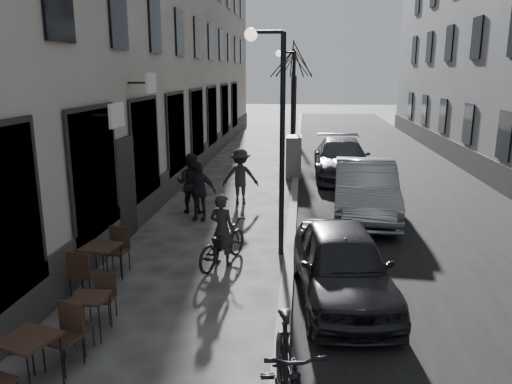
% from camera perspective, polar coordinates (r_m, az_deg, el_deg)
% --- Properties ---
extents(road, '(7.30, 60.00, 0.00)m').
position_cam_1_polar(road, '(21.76, 14.26, 2.15)').
color(road, black).
rests_on(road, ground).
extents(kerb, '(0.25, 60.00, 0.12)m').
position_cam_1_polar(kerb, '(21.49, 4.61, 2.54)').
color(kerb, slate).
rests_on(kerb, ground).
extents(streetlamp_near, '(0.90, 0.28, 5.09)m').
position_cam_1_polar(streetlamp_near, '(11.15, 2.16, 8.35)').
color(streetlamp_near, black).
rests_on(streetlamp_near, ground).
extents(streetlamp_far, '(0.90, 0.28, 5.09)m').
position_cam_1_polar(streetlamp_far, '(23.12, 3.89, 11.09)').
color(streetlamp_far, black).
rests_on(streetlamp_far, ground).
extents(tree_near, '(2.40, 2.40, 5.70)m').
position_cam_1_polar(tree_near, '(26.09, 4.30, 14.68)').
color(tree_near, black).
rests_on(tree_near, ground).
extents(tree_far, '(2.40, 2.40, 5.70)m').
position_cam_1_polar(tree_far, '(32.09, 4.53, 14.48)').
color(tree_far, black).
rests_on(tree_far, ground).
extents(bistro_set_a, '(0.91, 1.65, 0.94)m').
position_cam_1_polar(bistro_set_a, '(7.58, -24.41, -16.96)').
color(bistro_set_a, black).
rests_on(bistro_set_a, ground).
extents(bistro_set_b, '(0.56, 1.37, 0.81)m').
position_cam_1_polar(bistro_set_b, '(8.68, -18.35, -12.87)').
color(bistro_set_b, black).
rests_on(bistro_set_b, ground).
extents(bistro_set_c, '(0.75, 1.70, 0.98)m').
position_cam_1_polar(bistro_set_c, '(10.48, -17.26, -7.57)').
color(bistro_set_c, black).
rests_on(bistro_set_c, ground).
extents(sign_board, '(0.37, 0.62, 1.05)m').
position_cam_1_polar(sign_board, '(8.88, -26.19, -12.94)').
color(sign_board, black).
rests_on(sign_board, ground).
extents(utility_cabinet, '(0.63, 1.12, 1.66)m').
position_cam_1_polar(utility_cabinet, '(20.13, 4.31, 4.03)').
color(utility_cabinet, '#5A5B5D').
rests_on(utility_cabinet, ground).
extents(bicycle, '(1.30, 1.98, 0.98)m').
position_cam_1_polar(bicycle, '(11.10, -3.88, -5.83)').
color(bicycle, black).
rests_on(bicycle, ground).
extents(cyclist_rider, '(0.69, 0.57, 1.61)m').
position_cam_1_polar(cyclist_rider, '(11.00, -3.90, -4.30)').
color(cyclist_rider, black).
rests_on(cyclist_rider, ground).
extents(pedestrian_near, '(0.95, 0.77, 1.80)m').
position_cam_1_polar(pedestrian_near, '(15.13, -7.46, 0.99)').
color(pedestrian_near, black).
rests_on(pedestrian_near, ground).
extents(pedestrian_mid, '(1.21, 0.76, 1.79)m').
position_cam_1_polar(pedestrian_mid, '(16.01, -1.79, 1.79)').
color(pedestrian_mid, black).
rests_on(pedestrian_mid, ground).
extents(pedestrian_far, '(1.01, 0.45, 1.70)m').
position_cam_1_polar(pedestrian_far, '(14.33, -6.58, 0.09)').
color(pedestrian_far, black).
rests_on(pedestrian_far, ground).
extents(car_near, '(2.04, 4.22, 1.39)m').
position_cam_1_polar(car_near, '(9.50, 9.84, -8.15)').
color(car_near, black).
rests_on(car_near, ground).
extents(car_mid, '(2.05, 5.06, 1.63)m').
position_cam_1_polar(car_mid, '(14.91, 12.34, 0.27)').
color(car_mid, gray).
rests_on(car_mid, ground).
extents(car_far, '(2.16, 5.28, 1.53)m').
position_cam_1_polar(car_far, '(20.38, 9.74, 3.80)').
color(car_far, '#3D3F48').
rests_on(car_far, ground).
extents(moped, '(1.01, 2.37, 1.38)m').
position_cam_1_polar(moped, '(6.20, 3.71, -20.79)').
color(moped, black).
rests_on(moped, ground).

